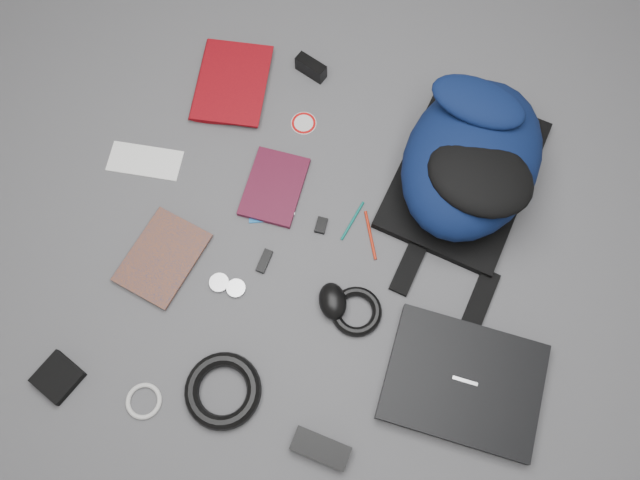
% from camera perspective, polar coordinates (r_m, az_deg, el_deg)
% --- Properties ---
extents(ground, '(4.00, 4.00, 0.00)m').
position_cam_1_polar(ground, '(1.62, 0.00, -0.23)').
color(ground, '#4F4F51').
rests_on(ground, ground).
extents(backpack, '(0.46, 0.59, 0.22)m').
position_cam_1_polar(backpack, '(1.64, 13.72, 7.27)').
color(backpack, black).
rests_on(backpack, ground).
extents(laptop, '(0.38, 0.30, 0.04)m').
position_cam_1_polar(laptop, '(1.56, 12.98, -12.52)').
color(laptop, black).
rests_on(laptop, ground).
extents(textbook_red, '(0.22, 0.28, 0.03)m').
position_cam_1_polar(textbook_red, '(1.86, -11.12, 14.23)').
color(textbook_red, maroon).
rests_on(textbook_red, ground).
extents(comic_book, '(0.22, 0.26, 0.02)m').
position_cam_1_polar(comic_book, '(1.68, -16.49, -0.28)').
color(comic_book, '#BE540D').
rests_on(comic_book, ground).
extents(envelope, '(0.20, 0.10, 0.00)m').
position_cam_1_polar(envelope, '(1.78, -15.71, 6.98)').
color(envelope, white).
rests_on(envelope, ground).
extents(dvd_case, '(0.15, 0.21, 0.02)m').
position_cam_1_polar(dvd_case, '(1.68, -4.20, 4.87)').
color(dvd_case, '#3E0C1C').
rests_on(dvd_case, ground).
extents(compact_camera, '(0.10, 0.07, 0.05)m').
position_cam_1_polar(compact_camera, '(1.84, -0.83, 15.48)').
color(compact_camera, black).
rests_on(compact_camera, ground).
extents(sticker_disc, '(0.09, 0.09, 0.00)m').
position_cam_1_polar(sticker_disc, '(1.77, -1.50, 10.62)').
color(sticker_disc, silver).
rests_on(sticker_disc, ground).
extents(pen_teal, '(0.04, 0.12, 0.01)m').
position_cam_1_polar(pen_teal, '(1.64, 2.99, 1.77)').
color(pen_teal, '#0A6258').
rests_on(pen_teal, ground).
extents(pen_red, '(0.06, 0.13, 0.01)m').
position_cam_1_polar(pen_red, '(1.63, 4.63, 0.45)').
color(pen_red, '#B7230E').
rests_on(pen_red, ground).
extents(id_badge, '(0.08, 0.10, 0.00)m').
position_cam_1_polar(id_badge, '(1.66, -5.62, 2.97)').
color(id_badge, '#1769B3').
rests_on(id_badge, ground).
extents(usb_black, '(0.03, 0.07, 0.01)m').
position_cam_1_polar(usb_black, '(1.61, -5.11, -1.93)').
color(usb_black, black).
rests_on(usb_black, ground).
extents(usb_silver, '(0.04, 0.05, 0.01)m').
position_cam_1_polar(usb_silver, '(1.65, -2.73, 3.01)').
color(usb_silver, '#B6B6B8').
rests_on(usb_silver, ground).
extents(key_fob, '(0.03, 0.04, 0.01)m').
position_cam_1_polar(key_fob, '(1.63, 0.10, 1.35)').
color(key_fob, black).
rests_on(key_fob, ground).
extents(mouse, '(0.10, 0.12, 0.05)m').
position_cam_1_polar(mouse, '(1.55, 1.16, -5.62)').
color(mouse, black).
rests_on(mouse, ground).
extents(headphone_left, '(0.05, 0.05, 0.01)m').
position_cam_1_polar(headphone_left, '(1.59, -7.68, -4.40)').
color(headphone_left, '#B7B7B9').
rests_on(headphone_left, ground).
extents(headphone_right, '(0.06, 0.06, 0.01)m').
position_cam_1_polar(headphone_right, '(1.60, -9.20, -3.89)').
color(headphone_right, '#AFAFB1').
rests_on(headphone_right, ground).
extents(cable_coil, '(0.13, 0.13, 0.02)m').
position_cam_1_polar(cable_coil, '(1.56, 3.34, -6.54)').
color(cable_coil, black).
rests_on(cable_coil, ground).
extents(power_brick, '(0.14, 0.08, 0.03)m').
position_cam_1_polar(power_brick, '(1.52, 0.06, -18.52)').
color(power_brick, black).
rests_on(power_brick, ground).
extents(power_cord_coil, '(0.20, 0.20, 0.04)m').
position_cam_1_polar(power_cord_coil, '(1.54, -8.87, -13.45)').
color(power_cord_coil, black).
rests_on(power_cord_coil, ground).
extents(pouch, '(0.13, 0.13, 0.02)m').
position_cam_1_polar(pouch, '(1.66, -22.85, -11.50)').
color(pouch, black).
rests_on(pouch, ground).
extents(white_cable_coil, '(0.11, 0.11, 0.01)m').
position_cam_1_polar(white_cable_coil, '(1.59, -15.82, -13.99)').
color(white_cable_coil, silver).
rests_on(white_cable_coil, ground).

